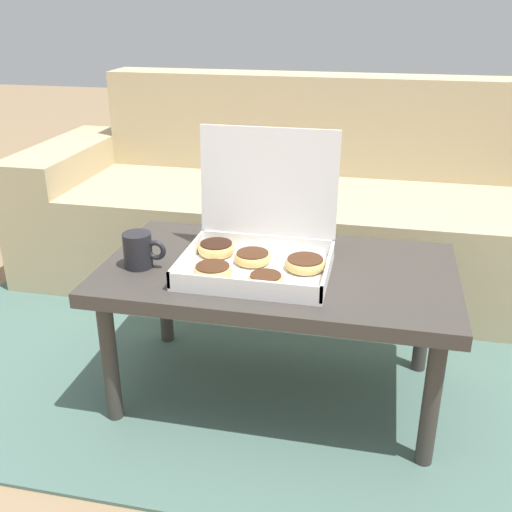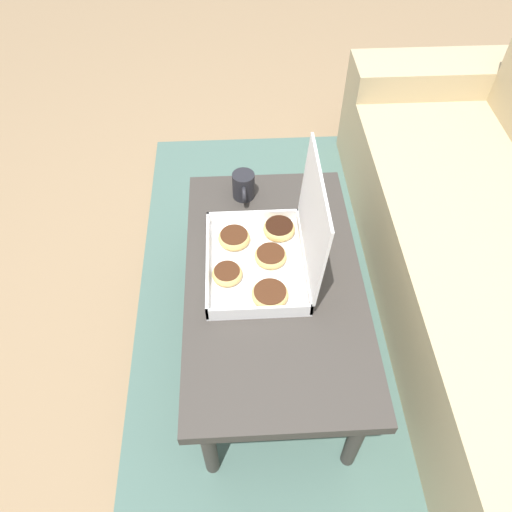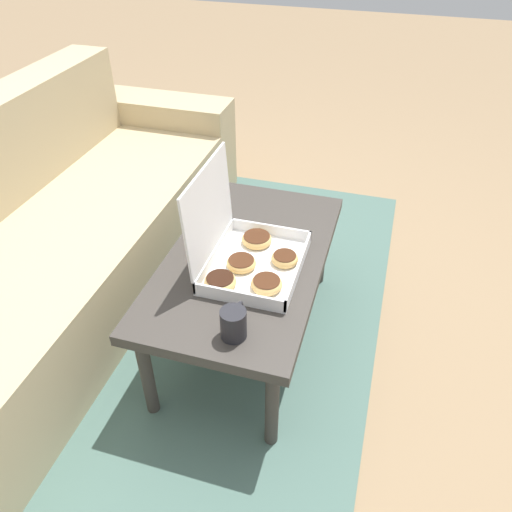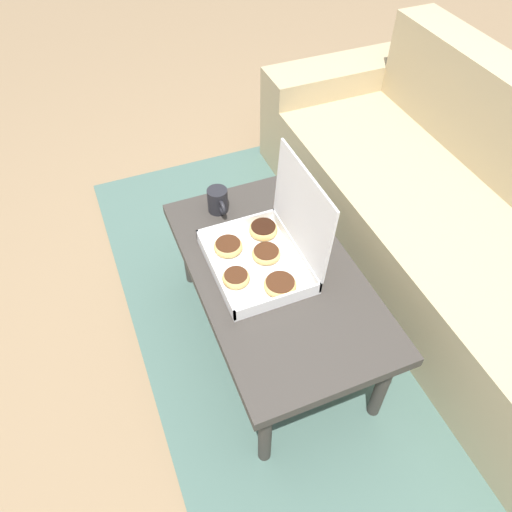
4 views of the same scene
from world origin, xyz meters
The scene contains 6 objects.
ground_plane centered at (0.00, 0.00, 0.00)m, with size 12.00×12.00×0.00m, color #937756.
area_rug centered at (0.00, 0.30, 0.01)m, with size 2.49×1.78×0.01m, color #4C6B60.
couch centered at (0.00, 0.79, 0.28)m, with size 2.37×0.78×0.81m.
coffee_table centered at (0.00, -0.08, 0.38)m, with size 0.96×0.55×0.42m.
pastry_box centered at (-0.06, -0.10, 0.48)m, with size 0.39×0.33×0.36m.
coffee_mug centered at (-0.37, -0.16, 0.47)m, with size 0.12×0.08×0.10m.
Camera 1 is at (0.26, -1.55, 1.10)m, focal length 42.00 mm.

